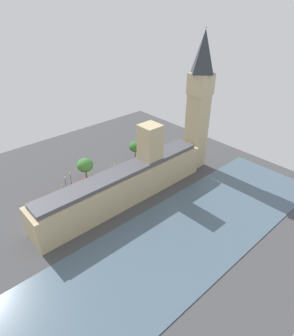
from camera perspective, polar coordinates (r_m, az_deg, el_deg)
name	(u,v)px	position (r m, az deg, el deg)	size (l,w,h in m)	color
ground_plane	(122,197)	(121.30, -4.99, -5.71)	(147.33, 147.33, 0.00)	#424244
river_thames	(180,239)	(103.02, 6.48, -13.76)	(37.86, 132.59, 0.25)	#475B6B
parliament_building	(127,182)	(116.27, -3.91, -2.73)	(11.96, 77.33, 28.95)	tan
clock_tower	(199,101)	(132.06, 10.26, 12.85)	(8.85, 8.85, 62.04)	tan
car_white_near_tower	(148,163)	(142.56, 0.23, 0.98)	(2.15, 4.60, 1.74)	silver
car_dark_green_trailing	(105,182)	(129.54, -8.25, -2.79)	(2.25, 4.75, 1.74)	#19472D
double_decker_bus_opposite_hall	(79,187)	(125.42, -13.23, -3.67)	(3.12, 10.62, 4.75)	red
double_decker_bus_kerbside	(54,200)	(120.80, -17.89, -5.97)	(2.68, 10.51, 4.75)	#B20C0F
pedestrian_leading	(133,178)	(131.15, -2.84, -2.09)	(0.68, 0.64, 1.63)	gray
plane_tree_by_river_gate	(135,147)	(146.34, -2.37, 4.23)	(6.19, 6.19, 9.00)	brown
plane_tree_far_end	(85,165)	(130.22, -12.17, 0.55)	(7.18, 7.18, 10.83)	brown
street_lamp_under_trees	(70,177)	(129.45, -14.93, -1.70)	(0.56, 0.56, 6.58)	black
street_lamp_midblock	(65,180)	(129.06, -15.92, -2.30)	(0.56, 0.56, 5.58)	black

